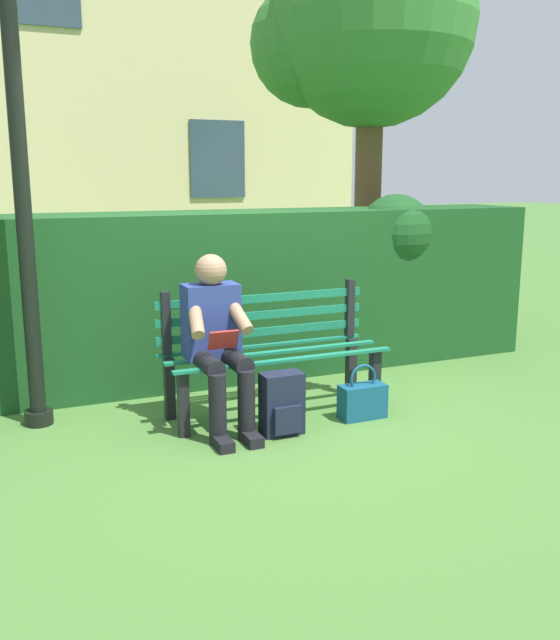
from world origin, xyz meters
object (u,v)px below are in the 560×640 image
at_px(park_bench, 270,349).
at_px(person_seated, 217,337).
at_px(tree, 361,29).
at_px(handbag, 362,400).
at_px(backpack, 282,404).
at_px(lamp_post, 14,85).

relative_size(park_bench, person_seated, 1.37).
distance_m(park_bench, tree, 4.08).
height_order(tree, handbag, tree).
bearing_deg(tree, backpack, 52.37).
distance_m(park_bench, handbag, 0.77).
distance_m(person_seated, handbag, 1.16).
distance_m(handbag, lamp_post, 3.16).
height_order(park_bench, handbag, park_bench).
bearing_deg(backpack, handbag, -175.65).
height_order(tree, backpack, tree).
distance_m(person_seated, backpack, 0.64).
xyz_separation_m(person_seated, handbag, (-1.02, 0.25, -0.51)).
bearing_deg(handbag, backpack, 4.35).
height_order(park_bench, person_seated, person_seated).
bearing_deg(park_bench, person_seated, 21.81).
bearing_deg(person_seated, lamp_post, -25.67).
distance_m(tree, backpack, 4.59).
bearing_deg(lamp_post, tree, -152.56).
xyz_separation_m(park_bench, backpack, (0.11, 0.48, -0.26)).
xyz_separation_m(backpack, handbag, (-0.66, -0.05, -0.07)).
bearing_deg(park_bench, backpack, 76.72).
height_order(park_bench, backpack, park_bench).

